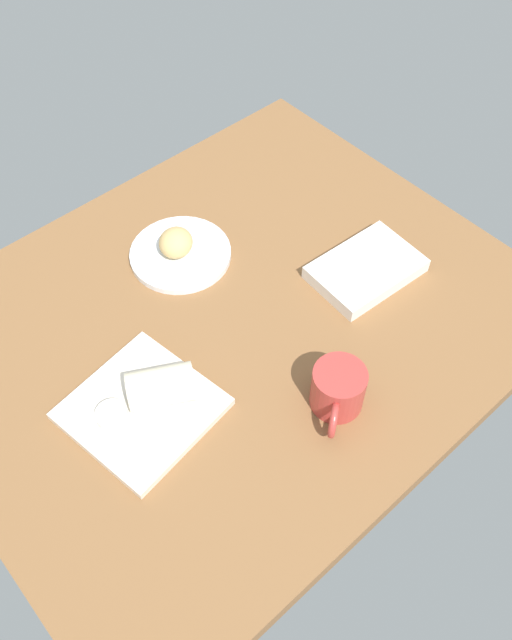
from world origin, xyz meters
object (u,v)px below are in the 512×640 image
object	(u,v)px
sauce_cup	(112,415)
coffee_mug	(338,390)
round_plate	(181,254)
scone_pastry	(176,243)
breakfast_wrap	(161,387)
square_plate	(142,409)
book_stack	(366,269)

from	to	relation	value
sauce_cup	coffee_mug	xyz separation A→B (cm)	(30.80, -22.14, 1.66)
round_plate	scone_pastry	distance (cm)	3.49
scone_pastry	breakfast_wrap	bearing A→B (deg)	-131.44
round_plate	sauce_cup	world-z (taller)	sauce_cup
scone_pastry	coffee_mug	distance (cm)	45.43
square_plate	sauce_cup	xyz separation A→B (cm)	(-4.90, 1.27, 1.91)
square_plate	coffee_mug	bearing A→B (deg)	-38.86
round_plate	book_stack	size ratio (longest dim) A/B	0.94
sauce_cup	breakfast_wrap	distance (cm)	9.39
square_plate	breakfast_wrap	size ratio (longest dim) A/B	2.02
round_plate	breakfast_wrap	size ratio (longest dim) A/B	1.84
scone_pastry	breakfast_wrap	xyz separation A→B (cm)	(-22.58, -25.57, 0.84)
book_stack	square_plate	bearing A→B (deg)	175.51
round_plate	square_plate	bearing A→B (deg)	-138.14
scone_pastry	sauce_cup	size ratio (longest dim) A/B	1.37
square_plate	sauce_cup	size ratio (longest dim) A/B	4.17
coffee_mug	square_plate	bearing A→B (deg)	141.14
round_plate	sauce_cup	xyz separation A→B (cm)	(-31.95, -22.96, 2.01)
round_plate	book_stack	distance (cm)	37.47
scone_pastry	book_stack	bearing A→B (deg)	-48.73
square_plate	breakfast_wrap	world-z (taller)	breakfast_wrap
scone_pastry	square_plate	distance (cm)	36.28
square_plate	scone_pastry	bearing A→B (deg)	42.82
book_stack	round_plate	bearing A→B (deg)	130.98
coffee_mug	book_stack	bearing A→B (deg)	33.18
breakfast_wrap	coffee_mug	bearing A→B (deg)	-103.46
scone_pastry	coffee_mug	world-z (taller)	coffee_mug
scone_pastry	book_stack	distance (cm)	38.16
scone_pastry	book_stack	xyz separation A→B (cm)	(25.11, -28.61, -2.63)
scone_pastry	book_stack	world-z (taller)	scone_pastry
square_plate	book_stack	distance (cm)	51.78
book_stack	sauce_cup	bearing A→B (deg)	174.62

